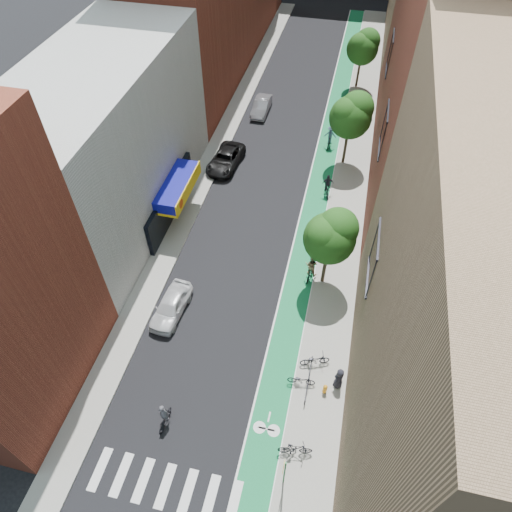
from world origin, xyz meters
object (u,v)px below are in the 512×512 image
Objects in this scene: cyclist_lane_near at (311,268)px; cyclist_lane_mid at (327,188)px; cyclist_lead at (164,417)px; fire_hydrant at (325,389)px; parked_car_silver at (261,106)px; pedestrian at (339,378)px; parked_car_white at (171,306)px; parked_car_black at (226,159)px; cyclist_lane_far at (330,138)px.

cyclist_lane_near reaches higher than cyclist_lane_mid.
cyclist_lead is 9.13m from fire_hydrant.
pedestrian reaches higher than parked_car_silver.
parked_car_white is 2.52× the size of pedestrian.
fire_hydrant is at bearing -70.19° from parked_car_silver.
cyclist_lead reaches higher than parked_car_white.
cyclist_lane_near is at bearing -44.59° from parked_car_black.
cyclist_lane_far is (7.47, -4.28, 0.21)m from parked_car_silver.
cyclist_lane_far is at bearing -147.16° from pedestrian.
parked_car_white is at bearing 41.05° from cyclist_lane_near.
cyclist_lead is 28.81m from cyclist_lane_far.
cyclist_lane_mid is 1.18× the size of pedestrian.
parked_car_black is at bearing 97.16° from parked_car_white.
cyclist_lane_near is 9.14m from cyclist_lane_mid.
cyclist_lane_near reaches higher than parked_car_silver.
cyclist_lane_mid is at bearing 63.59° from parked_car_white.
parked_car_silver is at bearing -26.05° from cyclist_lane_far.
cyclist_lead is at bearing -156.05° from fire_hydrant.
pedestrian is (12.03, -18.85, 0.28)m from parked_car_black.
parked_car_black reaches higher than fire_hydrant.
cyclist_lane_far reaches higher than cyclist_lane_mid.
parked_car_black is at bearing -122.75° from pedestrian.
parked_car_black is at bearing -26.00° from cyclist_lane_mid.
cyclist_lane_near reaches higher than fire_hydrant.
parked_car_black is 9.43m from cyclist_lane_mid.
cyclist_lane_mid is 7.03m from cyclist_lane_far.
fire_hydrant is at bearing -153.15° from cyclist_lead.
cyclist_lane_near is (8.10, -20.42, 0.27)m from parked_car_silver.
cyclist_lane_mid is at bearing -54.01° from parked_car_silver.
parked_car_silver is (1.14, 9.37, -0.01)m from parked_car_black.
parked_car_black is at bearing 34.40° from cyclist_lane_far.
cyclist_lane_far is (-0.63, 7.00, 0.19)m from cyclist_lane_mid.
parked_car_white reaches higher than parked_car_silver.
cyclist_lead reaches higher than fire_hydrant.
pedestrian is (10.88, -28.23, 0.28)m from parked_car_silver.
parked_car_white is 2.18× the size of cyclist_lead.
cyclist_lead is (3.00, -23.17, -0.06)m from parked_car_black.
cyclist_lead is 0.92× the size of cyclist_lane_far.
parked_car_silver is 1.93× the size of cyclist_lane_near.
cyclist_lead is at bearing -68.25° from parked_car_white.
parked_car_white is 16.51m from cyclist_lane_mid.
cyclist_lane_near is 1.05× the size of cyclist_lane_far.
fire_hydrant is at bearing -13.35° from parked_car_white.
cyclist_lane_far is (8.61, 5.09, 0.20)m from parked_car_black.
parked_car_silver is 2.54× the size of pedestrian.
pedestrian reaches higher than parked_car_white.
parked_car_white is at bearing -90.46° from parked_car_silver.
cyclist_lead is at bearing 59.33° from cyclist_lane_mid.
fire_hydrant is at bearing -54.27° from parked_car_black.
pedestrian is (3.42, -23.94, 0.07)m from cyclist_lane_far.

